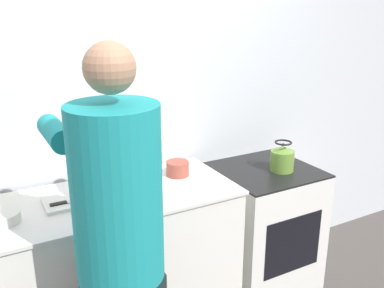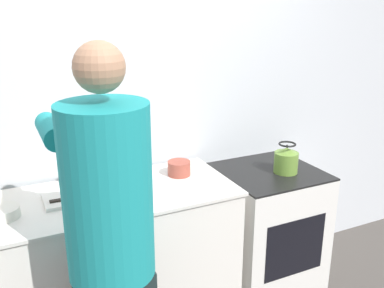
{
  "view_description": "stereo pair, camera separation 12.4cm",
  "coord_description": "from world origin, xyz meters",
  "views": [
    {
      "loc": [
        -0.86,
        -1.75,
        1.92
      ],
      "look_at": [
        0.22,
        0.21,
        1.18
      ],
      "focal_mm": 40.0,
      "sensor_mm": 36.0,
      "label": 1
    },
    {
      "loc": [
        -0.75,
        -1.81,
        1.92
      ],
      "look_at": [
        0.22,
        0.21,
        1.18
      ],
      "focal_mm": 40.0,
      "sensor_mm": 36.0,
      "label": 2
    }
  ],
  "objects": [
    {
      "name": "kettle",
      "position": [
        0.9,
        0.24,
        0.97
      ],
      "size": [
        0.15,
        0.15,
        0.2
      ],
      "color": "olive",
      "rests_on": "oven"
    },
    {
      "name": "bowl_prep",
      "position": [
        -0.77,
        0.26,
        0.96
      ],
      "size": [
        0.16,
        0.16,
        0.05
      ],
      "color": "silver",
      "rests_on": "counter"
    },
    {
      "name": "counter",
      "position": [
        -0.35,
        0.3,
        0.47
      ],
      "size": [
        1.61,
        0.63,
        0.93
      ],
      "color": "silver",
      "rests_on": "ground_plane"
    },
    {
      "name": "wall_back",
      "position": [
        0.0,
        0.68,
        1.3
      ],
      "size": [
        8.0,
        0.05,
        2.6
      ],
      "color": "silver",
      "rests_on": "ground_plane"
    },
    {
      "name": "bowl_mixing",
      "position": [
        0.22,
        0.39,
        0.97
      ],
      "size": [
        0.14,
        0.14,
        0.09
      ],
      "color": "#9E4738",
      "rests_on": "counter"
    },
    {
      "name": "cutting_board",
      "position": [
        -0.41,
        0.32,
        0.94
      ],
      "size": [
        0.34,
        0.2,
        0.02
      ],
      "color": "silver",
      "rests_on": "counter"
    },
    {
      "name": "oven",
      "position": [
        0.83,
        0.3,
        0.44
      ],
      "size": [
        0.63,
        0.61,
        0.89
      ],
      "color": "silver",
      "rests_on": "ground_plane"
    },
    {
      "name": "knife",
      "position": [
        -0.45,
        0.3,
        0.95
      ],
      "size": [
        0.22,
        0.04,
        0.01
      ],
      "rotation": [
        0.0,
        0.0,
        -0.01
      ],
      "color": "silver",
      "rests_on": "cutting_board"
    },
    {
      "name": "person",
      "position": [
        -0.39,
        -0.28,
        0.98
      ],
      "size": [
        0.4,
        0.63,
        1.8
      ],
      "color": "#1A2727",
      "rests_on": "ground_plane"
    }
  ]
}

